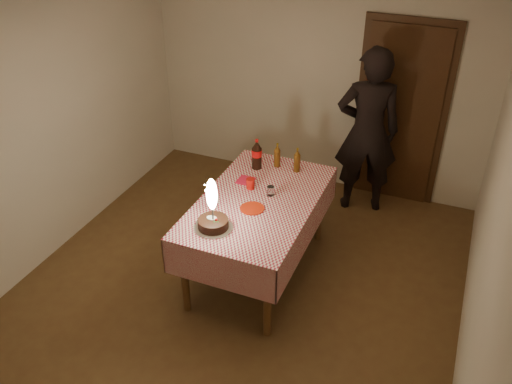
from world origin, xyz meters
The scene contains 12 objects.
ground centered at (0.00, 0.00, 0.00)m, with size 4.00×4.50×0.01m, color brown.
room_shell centered at (0.03, 0.08, 1.65)m, with size 4.04×4.54×2.62m.
dining_table centered at (0.07, 0.30, 0.73)m, with size 1.02×1.72×0.84m.
birthday_cake centered at (-0.11, -0.24, 0.96)m, with size 0.32×0.32×0.48m.
red_plate centered at (0.08, 0.15, 0.84)m, with size 0.22×0.22×0.01m, color red.
red_cup centered at (-0.07, 0.46, 0.89)m, with size 0.08×0.08×0.10m, color #AC120B.
clear_cup centered at (0.15, 0.42, 0.88)m, with size 0.07×0.07×0.09m, color silver.
napkin_stack centered at (-0.16, 0.56, 0.85)m, with size 0.15×0.15×0.02m, color red.
cola_bottle centered at (-0.17, 0.84, 0.99)m, with size 0.10×0.10×0.32m.
amber_bottle_left centered at (0.01, 0.96, 0.95)m, with size 0.06×0.06×0.25m.
amber_bottle_right centered at (0.23, 0.94, 0.95)m, with size 0.06×0.06×0.25m.
photographer centered at (0.72, 1.85, 0.95)m, with size 0.80×0.65×1.90m.
Camera 1 is at (1.65, -3.54, 3.53)m, focal length 38.00 mm.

